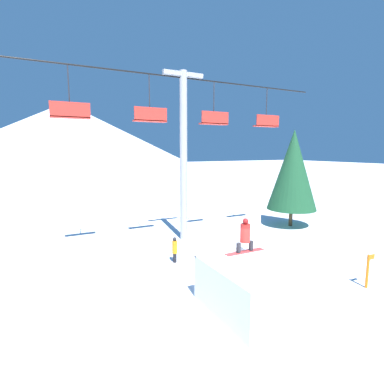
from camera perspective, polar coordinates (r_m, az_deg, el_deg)
ground_plane at (r=11.41m, az=9.21°, el=-19.69°), size 220.00×220.00×0.00m
mountain_ridge at (r=79.35m, az=-22.70°, el=9.54°), size 67.08×67.08×16.35m
snow_ramp at (r=10.63m, az=11.79°, el=-17.19°), size 2.82×3.22×1.58m
snowboarder at (r=11.13m, az=10.08°, el=-8.26°), size 1.59×0.36×1.27m
chairlift at (r=17.29m, az=-1.59°, el=9.87°), size 18.70×0.44×9.64m
pine_tree_near at (r=21.62m, az=18.67°, el=4.01°), size 3.33×3.33×6.66m
trail_marker at (r=13.65m, az=30.49°, el=-12.67°), size 0.41×0.10×1.33m
distant_skier at (r=14.36m, az=-3.31°, el=-10.74°), size 0.24×0.24×1.23m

